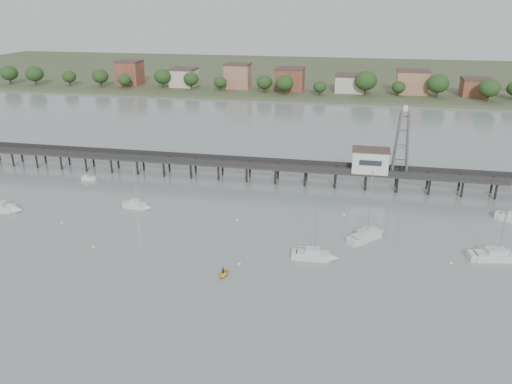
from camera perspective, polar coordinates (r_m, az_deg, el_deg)
ground_plane at (r=68.88m, az=-8.87°, el=-15.52°), size 500.00×500.00×0.00m
pier at (r=119.26m, az=0.74°, el=3.04°), size 150.00×5.00×5.50m
pier_building at (r=116.65m, az=12.93°, el=3.55°), size 8.40×5.40×5.30m
lattice_tower at (r=115.85m, az=16.33°, el=5.40°), size 3.20×3.20×15.50m
sailboat_b at (r=106.91m, az=-13.19°, el=-1.53°), size 6.11×2.36×10.07m
sailboat_c at (r=94.03m, az=12.95°, el=-4.76°), size 7.39×7.85×13.80m
sailboat_a at (r=115.17m, az=-26.75°, el=-1.67°), size 8.76×2.97×14.23m
sailboat_d at (r=94.01m, az=26.53°, el=-6.60°), size 9.53×4.31×15.10m
sailboat_f at (r=84.96m, az=7.16°, el=-7.28°), size 7.31×2.44×12.02m
white_tender at (r=127.40m, az=-18.54°, el=1.50°), size 3.64×1.79×1.37m
yellow_dinghy at (r=80.32m, az=-3.78°, el=-9.48°), size 2.06×0.81×2.81m
dinghy_occupant at (r=80.32m, az=-3.78°, el=-9.48°), size 0.85×1.22×0.27m
mooring_buoys at (r=92.14m, az=-2.39°, el=-5.14°), size 72.67×24.27×0.39m
far_shore at (r=294.45m, az=7.44°, el=13.17°), size 500.00×170.00×10.40m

